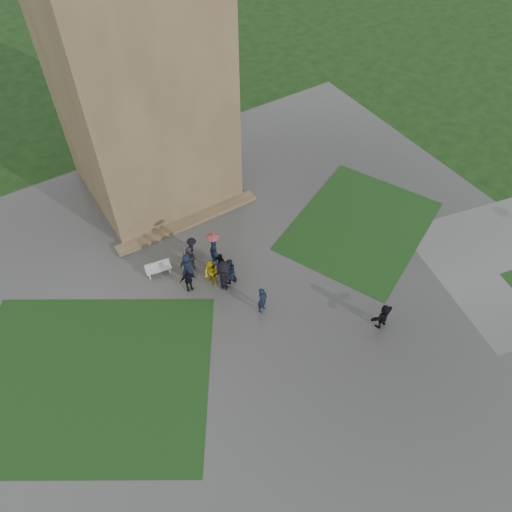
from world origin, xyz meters
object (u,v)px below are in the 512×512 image
pedestrian_mid (262,300)px  pedestrian_near (383,316)px  tower (131,47)px  bench (158,268)px

pedestrian_mid → pedestrian_near: size_ratio=1.09×
pedestrian_near → tower: bearing=-77.3°
tower → pedestrian_mid: tower is taller
bench → pedestrian_near: pedestrian_near is taller
bench → pedestrian_mid: 6.10m
pedestrian_mid → bench: bearing=99.9°
tower → pedestrian_near: bearing=-73.1°
tower → bench: size_ratio=12.59×
bench → pedestrian_near: (7.94, -8.96, 0.36)m
pedestrian_mid → pedestrian_near: pedestrian_mid is taller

